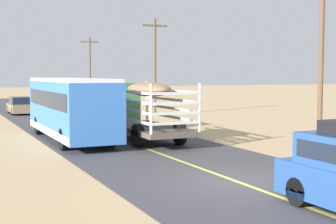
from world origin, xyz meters
TOP-DOWN VIEW (x-y plane):
  - ground_plane at (0.00, 0.00)m, footprint 240.00×240.00m
  - road_surface at (0.00, 0.00)m, footprint 8.00×120.00m
  - road_centre_line at (0.00, 0.00)m, footprint 0.16×117.60m
  - livestock_truck at (0.88, 12.73)m, footprint 2.53×9.70m
  - bus at (-2.45, 12.02)m, footprint 2.54×10.00m
  - car_far at (-2.35, 30.86)m, footprint 1.80×4.40m
  - power_pole_near at (7.61, 4.78)m, footprint 2.20×0.24m
  - power_pole_mid at (7.61, 24.46)m, footprint 2.20×0.24m
  - power_pole_far at (7.61, 44.14)m, footprint 2.20×0.24m

SIDE VIEW (x-z plane):
  - ground_plane at x=0.00m, z-range 0.00..0.00m
  - road_surface at x=0.00m, z-range 0.00..0.02m
  - road_centre_line at x=0.00m, z-range 0.02..0.02m
  - car_far at x=-2.35m, z-range -0.04..1.42m
  - bus at x=-2.45m, z-range 0.14..3.35m
  - livestock_truck at x=0.88m, z-range 0.28..3.30m
  - power_pole_far at x=7.61m, z-range 0.29..8.16m
  - power_pole_mid at x=7.61m, z-range 0.29..8.32m
  - power_pole_near at x=7.61m, z-range 0.30..9.27m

